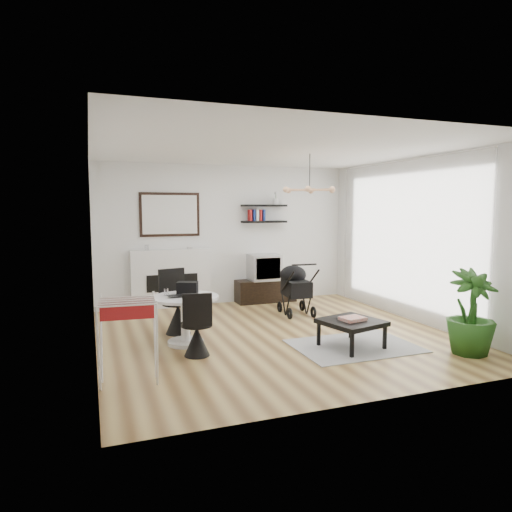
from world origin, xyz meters
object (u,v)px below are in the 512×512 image
object	(u,v)px
fireplace	(172,271)
crt_tv	(264,267)
coffee_table	(352,323)
potted_plant	(471,312)
stroller	(295,291)
tv_console	(266,291)
dining_table	(185,313)
drying_rack	(128,340)

from	to	relation	value
fireplace	crt_tv	size ratio (longest dim) A/B	3.66
fireplace	crt_tv	distance (m)	1.81
fireplace	coffee_table	bearing A→B (deg)	-61.46
coffee_table	potted_plant	size ratio (longest dim) A/B	0.80
fireplace	stroller	xyz separation A→B (m)	(1.96, -1.30, -0.27)
tv_console	coffee_table	bearing A→B (deg)	-90.33
fireplace	crt_tv	world-z (taller)	fireplace
crt_tv	coffee_table	size ratio (longest dim) A/B	0.68
dining_table	coffee_table	world-z (taller)	dining_table
tv_console	coffee_table	size ratio (longest dim) A/B	1.37
tv_console	potted_plant	distance (m)	4.17
tv_console	crt_tv	size ratio (longest dim) A/B	2.02
dining_table	fireplace	bearing A→B (deg)	84.59
stroller	crt_tv	bearing A→B (deg)	102.46
tv_console	coffee_table	xyz separation A→B (m)	(-0.02, -3.22, 0.11)
fireplace	drying_rack	bearing A→B (deg)	-106.51
crt_tv	dining_table	world-z (taller)	crt_tv
fireplace	dining_table	world-z (taller)	fireplace
dining_table	coffee_table	bearing A→B (deg)	-24.14
fireplace	potted_plant	size ratio (longest dim) A/B	1.98
tv_console	potted_plant	xyz separation A→B (m)	(1.27, -3.96, 0.32)
tv_console	dining_table	bearing A→B (deg)	-132.13
tv_console	drying_rack	distance (m)	4.57
crt_tv	stroller	world-z (taller)	crt_tv
fireplace	dining_table	bearing A→B (deg)	-95.41
fireplace	dining_table	size ratio (longest dim) A/B	2.35
dining_table	coffee_table	xyz separation A→B (m)	(2.06, -0.92, -0.11)
crt_tv	coffee_table	bearing A→B (deg)	-89.65
fireplace	coffee_table	xyz separation A→B (m)	(1.83, -3.36, -0.35)
fireplace	dining_table	xyz separation A→B (m)	(-0.23, -2.44, -0.24)
fireplace	drying_rack	world-z (taller)	fireplace
crt_tv	dining_table	size ratio (longest dim) A/B	0.64
coffee_table	tv_console	bearing A→B (deg)	89.67
fireplace	drying_rack	xyz separation A→B (m)	(-1.08, -3.64, -0.20)
tv_console	drying_rack	bearing A→B (deg)	-129.88
potted_plant	coffee_table	bearing A→B (deg)	150.12
crt_tv	drying_rack	bearing A→B (deg)	-129.53
crt_tv	coffee_table	xyz separation A→B (m)	(0.02, -3.22, -0.37)
crt_tv	potted_plant	size ratio (longest dim) A/B	0.54
dining_table	drying_rack	world-z (taller)	drying_rack
crt_tv	potted_plant	bearing A→B (deg)	-71.66
stroller	coffee_table	xyz separation A→B (m)	(-0.13, -2.06, -0.07)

